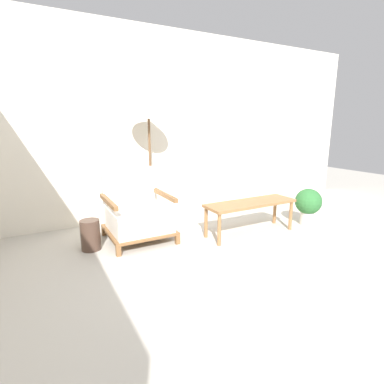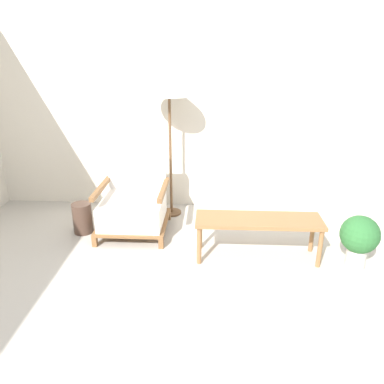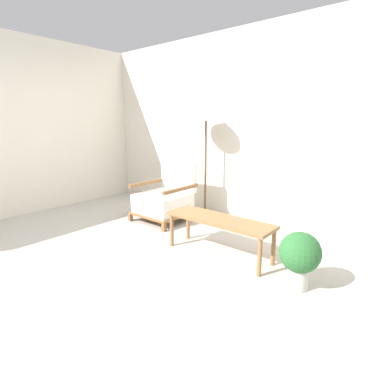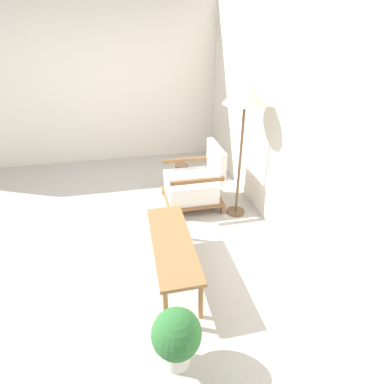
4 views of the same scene
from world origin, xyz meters
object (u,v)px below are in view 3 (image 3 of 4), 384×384
coffee_table (219,223)px  vase (137,203)px  potted_plant (300,256)px  floor_lamp (206,116)px  armchair (165,199)px

coffee_table → vase: size_ratio=3.52×
coffee_table → potted_plant: size_ratio=2.36×
floor_lamp → potted_plant: bearing=-30.9°
floor_lamp → potted_plant: floor_lamp is taller
floor_lamp → armchair: bearing=-126.6°
armchair → coffee_table: bearing=-21.1°
coffee_table → vase: coffee_table is taller
potted_plant → armchair: bearing=164.4°
vase → potted_plant: size_ratio=0.67×
armchair → vase: bearing=-173.2°
armchair → coffee_table: armchair is taller
floor_lamp → potted_plant: (1.87, -1.12, -1.21)m
armchair → potted_plant: size_ratio=1.63×
coffee_table → floor_lamp: bearing=133.4°
floor_lamp → coffee_table: 1.80m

